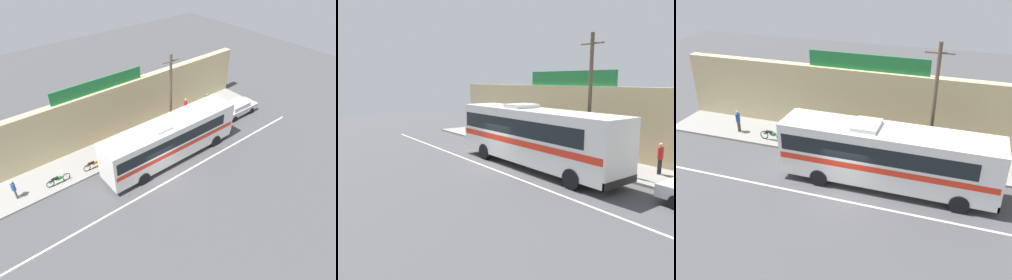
% 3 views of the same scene
% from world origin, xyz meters
% --- Properties ---
extents(ground_plane, '(70.00, 70.00, 0.00)m').
position_xyz_m(ground_plane, '(0.00, 0.00, 0.00)').
color(ground_plane, '#444447').
extents(sidewalk_slab, '(30.00, 3.60, 0.14)m').
position_xyz_m(sidewalk_slab, '(0.00, 5.20, 0.07)').
color(sidewalk_slab, gray).
rests_on(sidewalk_slab, ground_plane).
extents(storefront_facade, '(30.00, 0.70, 4.80)m').
position_xyz_m(storefront_facade, '(0.00, 7.35, 2.40)').
color(storefront_facade, tan).
rests_on(storefront_facade, ground_plane).
extents(storefront_billboard, '(8.35, 0.12, 1.10)m').
position_xyz_m(storefront_billboard, '(-0.83, 7.35, 5.35)').
color(storefront_billboard, '#1E7538').
rests_on(storefront_billboard, storefront_facade).
extents(road_center_stripe, '(30.00, 0.14, 0.01)m').
position_xyz_m(road_center_stripe, '(0.00, -0.80, 0.00)').
color(road_center_stripe, silver).
rests_on(road_center_stripe, ground_plane).
extents(intercity_bus, '(12.13, 2.62, 3.78)m').
position_xyz_m(intercity_bus, '(1.97, 1.36, 2.07)').
color(intercity_bus, silver).
rests_on(intercity_bus, ground_plane).
extents(parked_car, '(4.45, 1.87, 1.37)m').
position_xyz_m(parked_car, '(11.73, 2.54, 0.74)').
color(parked_car, '#B7BABF').
rests_on(parked_car, ground_plane).
extents(utility_pole, '(1.60, 0.22, 7.72)m').
position_xyz_m(utility_pole, '(4.06, 3.84, 4.13)').
color(utility_pole, brown).
rests_on(utility_pole, sidewalk_slab).
extents(motorcycle_black, '(1.89, 0.56, 0.94)m').
position_xyz_m(motorcycle_black, '(-6.72, 4.14, 0.57)').
color(motorcycle_black, black).
rests_on(motorcycle_black, sidewalk_slab).
extents(motorcycle_red, '(1.86, 0.56, 0.94)m').
position_xyz_m(motorcycle_red, '(-3.75, 4.06, 0.57)').
color(motorcycle_red, black).
rests_on(motorcycle_red, sidewalk_slab).
extents(pedestrian_by_curb, '(0.30, 0.48, 1.70)m').
position_xyz_m(pedestrian_by_curb, '(10.01, 5.19, 1.13)').
color(pedestrian_by_curb, brown).
rests_on(pedestrian_by_curb, sidewalk_slab).
extents(pedestrian_far_left, '(0.30, 0.48, 1.75)m').
position_xyz_m(pedestrian_far_left, '(7.52, 5.72, 1.16)').
color(pedestrian_far_left, black).
rests_on(pedestrian_far_left, sidewalk_slab).
extents(pedestrian_far_right, '(0.30, 0.48, 1.63)m').
position_xyz_m(pedestrian_far_right, '(-9.67, 4.63, 1.09)').
color(pedestrian_far_right, brown).
rests_on(pedestrian_far_right, sidewalk_slab).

